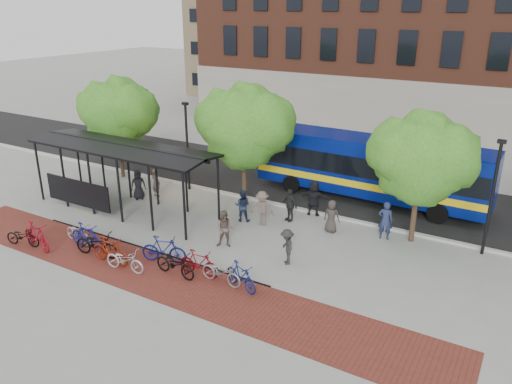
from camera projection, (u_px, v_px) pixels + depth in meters
The scene contains 34 objects.
ground at pixel (262, 239), 23.13m from camera, with size 160.00×160.00×0.00m, color #9E9E99.
asphalt_street at pixel (329, 188), 29.58m from camera, with size 160.00×8.00×0.01m, color black.
curb at pixel (300, 209), 26.33m from camera, with size 160.00×0.25×0.12m, color #B7B7B2.
brick_strip at pixel (158, 275), 20.04m from camera, with size 24.00×3.00×0.01m, color maroon.
bike_rack_rail at pixel (148, 258), 21.39m from camera, with size 12.00×0.05×0.95m, color black.
bus_shelter at pixel (120, 154), 25.53m from camera, with size 10.60×3.07×3.60m.
tree_a at pixel (118, 110), 29.97m from camera, with size 4.90×4.00×6.18m.
tree_b at pixel (246, 123), 25.63m from camera, with size 5.15×4.20×6.47m.
tree_c at pixel (423, 156), 21.51m from camera, with size 4.66×3.80×5.92m.
lamp_post_left at pixel (187, 144), 28.37m from camera, with size 0.35×0.20×5.12m.
lamp_post_right at pixel (492, 195), 20.80m from camera, with size 0.35×0.20×5.12m.
bus at pixel (370, 165), 27.21m from camera, with size 12.80×3.25×3.44m.
bike_0 at pixel (23, 236), 22.36m from camera, with size 0.60×1.73×0.91m, color black.
bike_1 at pixel (36, 236), 22.02m from camera, with size 0.59×2.08×1.25m, color maroon.
bike_2 at pixel (78, 233), 22.65m from camera, with size 0.62×1.77×0.93m, color #AEAEB0.
bike_3 at pixel (87, 236), 22.01m from camera, with size 0.56×2.00×1.20m, color navy.
bike_4 at pixel (97, 244), 21.40m from camera, with size 0.74×2.13×1.12m, color black.
bike_5 at pixel (110, 251), 20.76m from camera, with size 0.56×1.98×1.19m, color maroon.
bike_6 at pixel (125, 260), 20.24m from camera, with size 0.64×1.85×0.97m, color silver.
bike_7 at pixel (164, 249), 20.86m from camera, with size 0.56×1.98×1.19m, color navy.
bike_8 at pixel (175, 264), 19.85m from camera, with size 0.68×1.96×1.03m, color black.
bike_9 at pixel (199, 263), 19.86m from camera, with size 0.51×1.82×1.09m, color maroon.
bike_10 at pixel (221, 272), 19.32m from camera, with size 0.64×1.84×0.97m, color gray.
bike_11 at pixel (241, 276), 18.94m from camera, with size 0.50×1.78×1.07m, color navy.
pedestrian_0 at pixel (138, 185), 27.62m from camera, with size 0.82×0.53×1.67m, color black.
pedestrian_1 at pixel (156, 183), 27.96m from camera, with size 0.60×0.39×1.64m, color #433B36.
pedestrian_2 at pixel (242, 206), 24.80m from camera, with size 0.79×0.62×1.63m, color #1A253E.
pedestrian_3 at pixel (262, 208), 24.28m from camera, with size 1.14×0.66×1.77m, color brown.
pedestrian_4 at pixel (290, 205), 24.81m from camera, with size 0.99×0.41×1.69m, color #262626.
pedestrian_5 at pixel (314, 198), 25.45m from camera, with size 1.73×0.55×1.87m, color black.
pedestrian_6 at pixel (332, 216), 23.59m from camera, with size 0.79×0.51×1.61m, color #362F2B.
pedestrian_7 at pixel (385, 220), 22.85m from camera, with size 0.67×0.44×1.84m, color navy.
pedestrian_8 at pixel (225, 229), 22.11m from camera, with size 0.84×0.65×1.72m, color brown.
pedestrian_9 at pixel (287, 247), 20.68m from camera, with size 1.01×0.58×1.56m, color #272727.
Camera 1 is at (10.31, -18.13, 10.24)m, focal length 35.00 mm.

